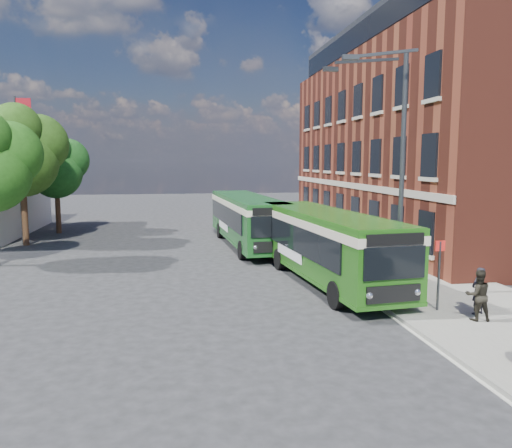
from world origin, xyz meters
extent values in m
plane|color=#252528|center=(0.00, 0.00, 0.00)|extent=(120.00, 120.00, 0.00)
cube|color=gray|center=(7.00, 8.00, 0.07)|extent=(6.00, 48.00, 0.15)
cube|color=beige|center=(3.95, 8.00, 0.01)|extent=(0.12, 48.00, 0.01)
cube|color=maroon|center=(14.00, 12.00, 6.00)|extent=(12.00, 26.00, 12.00)
cube|color=#BEB5A1|center=(7.96, 12.00, 3.60)|extent=(0.12, 26.00, 0.35)
cube|color=black|center=(14.00, 12.00, 13.10)|extent=(10.80, 24.80, 2.20)
cube|color=black|center=(8.57, 12.00, 13.10)|extent=(0.08, 24.00, 1.40)
cylinder|color=#323537|center=(-12.50, 13.00, 4.50)|extent=(0.10, 0.10, 9.00)
cube|color=#AD1320|center=(-12.05, 13.00, 8.60)|extent=(0.90, 0.02, 0.60)
cylinder|color=#323537|center=(5.20, -2.00, 0.15)|extent=(0.44, 0.44, 0.30)
cylinder|color=#323537|center=(5.20, -2.00, 4.50)|extent=(0.18, 0.18, 9.00)
cube|color=#323537|center=(3.96, -2.60, 8.80)|extent=(2.58, 0.46, 0.37)
cube|color=#323537|center=(3.96, -1.40, 8.80)|extent=(2.58, 0.46, 0.37)
cube|color=#323537|center=(2.73, -3.08, 8.55)|extent=(0.55, 0.22, 0.16)
cube|color=#323537|center=(2.73, -0.92, 8.55)|extent=(0.55, 0.22, 0.16)
cylinder|color=#323537|center=(5.60, -4.20, 1.25)|extent=(0.08, 0.08, 2.50)
cube|color=red|center=(5.60, -4.20, 2.35)|extent=(0.35, 0.04, 0.35)
cube|color=#1E5712|center=(3.18, 0.81, 1.77)|extent=(3.60, 11.38, 2.45)
cube|color=#1E5712|center=(3.18, 0.81, 0.50)|extent=(3.64, 11.43, 0.14)
cube|color=black|center=(1.88, 0.98, 1.90)|extent=(1.01, 9.35, 1.10)
cube|color=black|center=(4.43, 1.23, 1.90)|extent=(1.01, 9.35, 1.10)
cube|color=beige|center=(3.18, 0.81, 2.60)|extent=(3.66, 11.45, 0.32)
cube|color=#1E5712|center=(3.18, 0.81, 2.96)|extent=(3.49, 11.27, 0.12)
cube|color=black|center=(3.74, -4.79, 1.95)|extent=(2.15, 0.29, 1.05)
cube|color=black|center=(3.74, -4.80, 2.70)|extent=(2.00, 0.28, 0.38)
cube|color=black|center=(3.74, -4.80, 0.95)|extent=(1.90, 0.27, 0.55)
sphere|color=silver|center=(2.89, -4.86, 0.95)|extent=(0.26, 0.26, 0.26)
sphere|color=silver|center=(4.58, -4.70, 0.95)|extent=(0.26, 0.26, 0.26)
cube|color=black|center=(2.62, 6.41, 2.00)|extent=(2.00, 0.28, 0.90)
cube|color=white|center=(1.80, 1.68, 1.15)|extent=(0.36, 3.19, 0.45)
cylinder|color=black|center=(2.39, -3.09, 0.50)|extent=(0.38, 1.02, 1.00)
cylinder|color=black|center=(4.72, -2.85, 0.50)|extent=(0.38, 1.02, 1.00)
cylinder|color=black|center=(1.74, 3.47, 0.50)|extent=(0.38, 1.02, 1.00)
cylinder|color=black|center=(4.07, 3.71, 0.50)|extent=(0.38, 1.02, 1.00)
cube|color=#18521D|center=(1.16, 10.53, 1.77)|extent=(3.30, 12.35, 2.45)
cube|color=#18521D|center=(1.16, 10.53, 0.50)|extent=(3.34, 12.39, 0.14)
cube|color=black|center=(-0.13, 10.74, 1.90)|extent=(0.77, 10.39, 1.10)
cube|color=black|center=(2.42, 10.91, 1.90)|extent=(0.77, 10.39, 1.10)
cube|color=#F0ECC5|center=(1.16, 10.53, 2.60)|extent=(3.36, 12.41, 0.32)
cube|color=#18521D|center=(1.16, 10.53, 2.96)|extent=(3.19, 12.24, 0.12)
cube|color=black|center=(1.57, 4.40, 1.95)|extent=(2.15, 0.22, 1.05)
cube|color=black|center=(1.57, 4.39, 2.70)|extent=(2.00, 0.21, 0.38)
cube|color=black|center=(1.57, 4.39, 0.95)|extent=(1.90, 0.21, 0.55)
sphere|color=silver|center=(0.72, 4.36, 0.95)|extent=(0.26, 0.26, 0.26)
sphere|color=silver|center=(2.42, 4.47, 0.95)|extent=(0.26, 0.26, 0.26)
cube|color=black|center=(0.76, 16.65, 2.00)|extent=(2.00, 0.21, 0.90)
cube|color=white|center=(-0.19, 11.44, 1.15)|extent=(0.25, 3.20, 0.45)
cylinder|color=black|center=(0.28, 6.15, 0.50)|extent=(0.35, 1.02, 1.00)
cylinder|color=black|center=(2.61, 6.31, 0.50)|extent=(0.35, 1.02, 1.00)
cylinder|color=black|center=(-0.22, 13.75, 0.50)|extent=(0.35, 1.02, 1.00)
cylinder|color=black|center=(2.11, 13.90, 0.50)|extent=(0.35, 1.02, 1.00)
imported|color=black|center=(6.67, -4.82, 0.93)|extent=(0.66, 0.54, 1.56)
imported|color=black|center=(6.28, -5.41, 0.96)|extent=(0.90, 0.76, 1.63)
sphere|color=#1F5013|center=(-11.20, 7.10, 5.51)|extent=(3.23, 3.23, 3.23)
cylinder|color=#392415|center=(-12.24, 12.70, 1.82)|extent=(0.36, 0.36, 3.64)
sphere|color=#234512|center=(-12.24, 12.70, 5.12)|extent=(4.30, 4.30, 4.30)
sphere|color=#234512|center=(-11.41, 13.36, 6.20)|extent=(3.64, 3.64, 3.64)
sphere|color=#234512|center=(-12.98, 12.12, 5.79)|extent=(3.31, 3.31, 3.31)
sphere|color=#234512|center=(-12.24, 11.88, 7.03)|extent=(2.98, 2.98, 2.98)
cylinder|color=#392415|center=(-11.45, 17.84, 1.53)|extent=(0.36, 0.36, 3.06)
sphere|color=#154115|center=(-11.45, 17.84, 4.32)|extent=(3.62, 3.62, 3.62)
sphere|color=#154115|center=(-10.75, 18.39, 5.22)|extent=(3.06, 3.06, 3.06)
sphere|color=#154115|center=(-12.07, 17.35, 4.87)|extent=(2.79, 2.79, 2.79)
sphere|color=#154115|center=(-11.45, 17.14, 5.92)|extent=(2.51, 2.51, 2.51)
camera|label=1|loc=(-3.02, -19.39, 5.16)|focal=35.00mm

